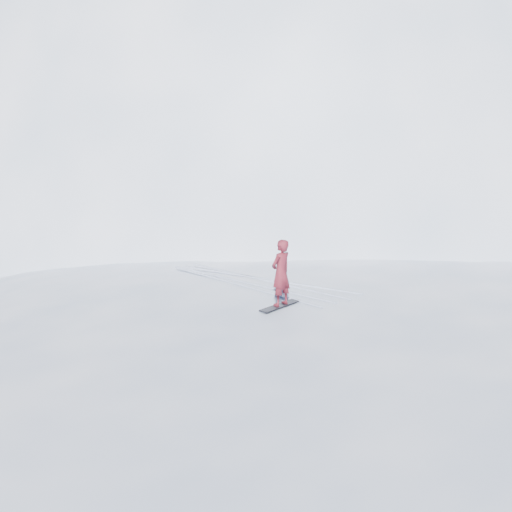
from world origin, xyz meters
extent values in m
plane|color=white|center=(0.00, 0.00, 0.00)|extent=(400.00, 400.00, 0.00)
ellipsoid|color=white|center=(1.00, 3.00, 0.00)|extent=(36.00, 28.00, 4.80)
ellipsoid|color=white|center=(22.00, 26.00, 0.00)|extent=(60.00, 56.00, 56.00)
ellipsoid|color=white|center=(10.00, 20.00, 0.00)|extent=(28.00, 24.00, 18.00)
ellipsoid|color=white|center=(-4.00, -2.00, 0.00)|extent=(6.00, 5.40, 0.80)
ellipsoid|color=white|center=(-2.00, 6.00, 0.00)|extent=(7.00, 6.30, 1.00)
ellipsoid|color=white|center=(7.00, 4.00, 0.00)|extent=(4.00, 3.60, 0.60)
cube|color=black|center=(-1.71, 1.80, 2.41)|extent=(1.38, 0.48, 0.02)
imported|color=maroon|center=(-1.71, 1.80, 3.25)|extent=(0.67, 0.50, 1.66)
cube|color=silver|center=(-1.35, 4.03, 2.42)|extent=(0.80, 5.96, 0.04)
cube|color=silver|center=(-1.04, 4.03, 2.42)|extent=(1.27, 5.89, 0.04)
cube|color=silver|center=(-0.48, 4.03, 2.42)|extent=(1.17, 5.91, 0.04)
cube|color=silver|center=(-0.36, 4.03, 2.42)|extent=(2.17, 5.64, 0.04)
camera|label=1|loc=(-10.57, -8.56, 6.70)|focal=40.00mm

